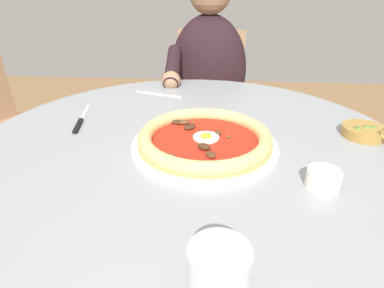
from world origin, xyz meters
The scene contains 9 objects.
dining_table centered at (0.00, 0.00, 0.57)m, with size 1.06×1.06×0.72m.
pizza_on_plate centered at (-0.03, 0.03, 0.74)m, with size 0.34×0.34×0.04m.
water_glass centered at (-0.07, 0.43, 0.75)m, with size 0.07×0.07×0.09m.
steak_knife centered at (0.31, -0.08, 0.72)m, with size 0.05×0.20×0.01m.
ramekin_capers centered at (-0.26, 0.17, 0.74)m, with size 0.06×0.06×0.04m.
olive_pan centered at (-0.43, -0.06, 0.73)m, with size 0.10×0.12×0.05m.
fork_utensil centered at (0.14, -0.34, 0.72)m, with size 0.17×0.06×0.00m.
diner_person centered at (-0.02, -0.74, 0.48)m, with size 0.35×0.49×1.11m.
cafe_chair_diner centered at (-0.02, -0.88, 0.51)m, with size 0.39×0.39×0.84m.
Camera 1 is at (-0.05, 0.67, 1.06)m, focal length 29.00 mm.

